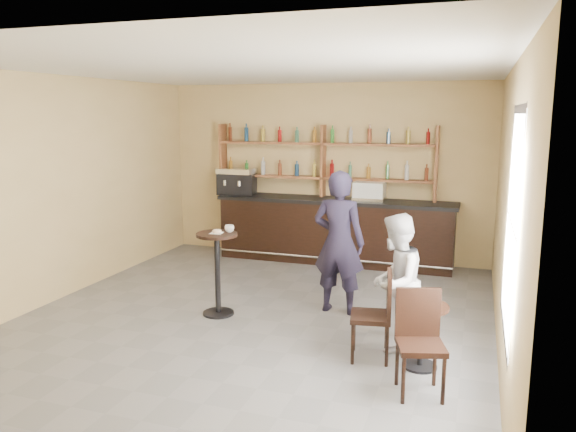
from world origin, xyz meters
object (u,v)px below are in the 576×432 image
(bar_counter, at_px, (334,231))
(chair_west, at_px, (371,315))
(pastry_case, at_px, (369,191))
(man_main, at_px, (339,242))
(cafe_table, at_px, (421,336))
(patron_second, at_px, (395,282))
(pedestal_table, at_px, (218,274))
(espresso_machine, at_px, (237,181))
(chair_south, at_px, (421,345))

(bar_counter, bearing_deg, chair_west, -70.32)
(pastry_case, relative_size, man_main, 0.28)
(bar_counter, xyz_separation_m, cafe_table, (1.93, -3.90, -0.23))
(bar_counter, relative_size, pastry_case, 7.84)
(man_main, relative_size, cafe_table, 2.78)
(patron_second, bearing_deg, pedestal_table, -88.55)
(cafe_table, height_order, chair_west, chair_west)
(bar_counter, height_order, espresso_machine, espresso_machine)
(pedestal_table, xyz_separation_m, patron_second, (2.39, -0.34, 0.23))
(espresso_machine, distance_m, pastry_case, 2.52)
(pedestal_table, height_order, patron_second, patron_second)
(espresso_machine, bearing_deg, cafe_table, -54.84)
(espresso_machine, height_order, pastry_case, espresso_machine)
(man_main, relative_size, patron_second, 1.23)
(espresso_machine, relative_size, pastry_case, 1.25)
(chair_south, bearing_deg, man_main, 106.22)
(chair_south, bearing_deg, bar_counter, 96.97)
(espresso_machine, height_order, man_main, man_main)
(pedestal_table, distance_m, chair_south, 3.10)
(bar_counter, relative_size, chair_south, 4.26)
(espresso_machine, xyz_separation_m, pastry_case, (2.52, 0.00, -0.08))
(espresso_machine, xyz_separation_m, pedestal_table, (1.10, -3.14, -0.84))
(espresso_machine, bearing_deg, pastry_case, -9.34)
(pastry_case, bearing_deg, man_main, -88.09)
(cafe_table, distance_m, chair_south, 0.62)
(chair_south, bearing_deg, pedestal_table, 137.19)
(chair_south, bearing_deg, espresso_machine, 114.03)
(bar_counter, xyz_separation_m, pastry_case, (0.62, 0.00, 0.74))
(pedestal_table, height_order, cafe_table, pedestal_table)
(espresso_machine, bearing_deg, chair_south, -58.56)
(pedestal_table, relative_size, patron_second, 0.71)
(espresso_machine, distance_m, patron_second, 4.96)
(pedestal_table, distance_m, chair_west, 2.30)
(pastry_case, height_order, chair_west, pastry_case)
(bar_counter, height_order, pedestal_table, bar_counter)
(pastry_case, distance_m, cafe_table, 4.22)
(man_main, distance_m, chair_south, 2.41)
(espresso_machine, xyz_separation_m, patron_second, (3.48, -3.47, -0.62))
(espresso_machine, xyz_separation_m, chair_west, (3.28, -3.85, -0.91))
(pastry_case, height_order, patron_second, patron_second)
(espresso_machine, relative_size, man_main, 0.35)
(chair_south, bearing_deg, chair_west, 115.96)
(espresso_machine, relative_size, patron_second, 0.43)
(chair_west, bearing_deg, cafe_table, 74.91)
(cafe_table, distance_m, patron_second, 0.70)
(bar_counter, distance_m, pedestal_table, 3.24)
(man_main, relative_size, chair_south, 1.93)
(pedestal_table, bearing_deg, pastry_case, 65.57)
(pastry_case, height_order, cafe_table, pastry_case)
(chair_south, distance_m, patron_second, 1.13)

